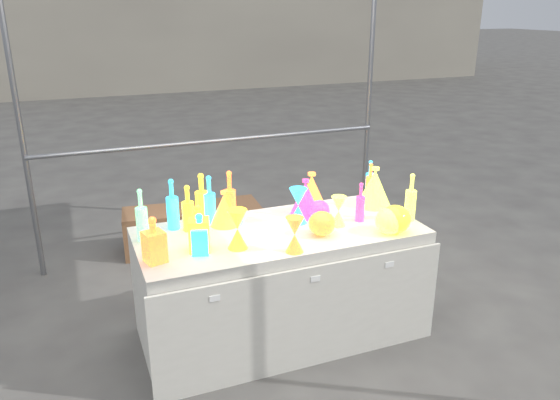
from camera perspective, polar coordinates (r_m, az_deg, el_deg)
name	(u,v)px	position (r m, az deg, el deg)	size (l,w,h in m)	color
ground	(280,331)	(3.82, 0.00, -13.56)	(80.00, 80.00, 0.00)	#66635E
display_table	(281,283)	(3.62, 0.06, -8.67)	(1.84, 0.83, 0.75)	silver
cardboard_box_closed	(155,232)	(4.99, -12.98, -3.24)	(0.53, 0.38, 0.38)	brown
cardboard_box_flat	(223,209)	(5.88, -6.01, -0.94)	(0.79, 0.56, 0.07)	brown
bottle_0	(202,198)	(3.56, -8.17, 0.19)	(0.09, 0.09, 0.34)	red
bottle_1	(210,200)	(3.53, -7.37, 0.01)	(0.08, 0.08, 0.33)	green
bottle_2	(230,198)	(3.51, -5.27, 0.25)	(0.08, 0.08, 0.36)	#FFAC1A
bottle_5	(142,215)	(3.35, -14.27, -1.53)	(0.07, 0.07, 0.33)	#B12380
bottle_6	(188,208)	(3.45, -9.59, -0.83)	(0.08, 0.08, 0.30)	red
bottle_7	(172,204)	(3.49, -11.19, -0.42)	(0.08, 0.08, 0.33)	green
decanter_0	(199,228)	(3.16, -8.47, -2.91)	(0.12, 0.12, 0.28)	red
decanter_1	(154,240)	(3.07, -13.05, -4.04)	(0.11, 0.11, 0.27)	#FFAC1A
decanter_2	(200,234)	(3.13, -8.37, -3.49)	(0.09, 0.09, 0.24)	green
hourglass_0	(295,235)	(3.12, 1.54, -3.64)	(0.11, 0.11, 0.21)	#FFAC1A
hourglass_2	(339,211)	(3.51, 6.14, -1.16)	(0.10, 0.10, 0.20)	#14647F
hourglass_3	(239,231)	(3.21, -4.29, -3.20)	(0.10, 0.10, 0.20)	#B12380
hourglass_4	(237,229)	(3.17, -4.48, -3.05)	(0.12, 0.12, 0.24)	red
hourglass_5	(298,206)	(3.53, 1.91, -0.60)	(0.12, 0.12, 0.24)	green
globe_0	(395,221)	(3.47, 11.92, -2.13)	(0.20, 0.20, 0.16)	red
globe_1	(389,222)	(3.45, 11.37, -2.30)	(0.18, 0.18, 0.15)	#14647F
globe_2	(322,225)	(3.37, 4.39, -2.59)	(0.17, 0.17, 0.14)	#FFAC1A
globe_3	(319,211)	(3.62, 4.11, -1.16)	(0.14, 0.14, 0.12)	#1A5199
lampshade_0	(224,208)	(3.52, -5.82, -0.83)	(0.19, 0.19, 0.23)	yellow
lampshade_1	(311,193)	(3.71, 3.30, 0.78)	(0.24, 0.24, 0.28)	yellow
lampshade_2	(305,198)	(3.65, 2.66, 0.26)	(0.22, 0.22, 0.26)	#1A5199
lampshade_3	(374,187)	(3.88, 9.84, 1.38)	(0.24, 0.24, 0.28)	#14647F
bottle_8	(370,178)	(4.08, 9.37, 2.25)	(0.06, 0.06, 0.28)	green
bottle_9	(370,182)	(3.99, 9.40, 1.88)	(0.06, 0.06, 0.28)	#FFAC1A
bottle_10	(360,202)	(3.60, 8.40, -0.20)	(0.06, 0.06, 0.27)	#1A5199
bottle_11	(411,197)	(3.66, 13.52, 0.31)	(0.07, 0.07, 0.32)	#14647F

